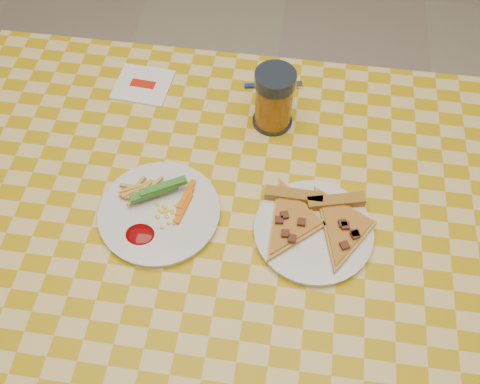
{
  "coord_description": "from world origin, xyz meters",
  "views": [
    {
      "loc": [
        0.09,
        -0.53,
        1.63
      ],
      "look_at": [
        0.01,
        0.03,
        0.78
      ],
      "focal_mm": 40.0,
      "sensor_mm": 36.0,
      "label": 1
    }
  ],
  "objects_px": {
    "table": "(232,231)",
    "plate_right": "(313,232)",
    "drink_glass": "(274,99)",
    "plate_left": "(160,213)"
  },
  "relations": [
    {
      "from": "table",
      "to": "plate_right",
      "type": "relative_size",
      "value": 5.89
    },
    {
      "from": "plate_right",
      "to": "drink_glass",
      "type": "xyz_separation_m",
      "value": [
        -0.11,
        0.26,
        0.06
      ]
    },
    {
      "from": "table",
      "to": "plate_left",
      "type": "height_order",
      "value": "plate_left"
    },
    {
      "from": "drink_glass",
      "to": "plate_left",
      "type": "bearing_deg",
      "value": -125.22
    },
    {
      "from": "plate_left",
      "to": "plate_right",
      "type": "relative_size",
      "value": 1.04
    },
    {
      "from": "drink_glass",
      "to": "plate_right",
      "type": "bearing_deg",
      "value": -68.3
    },
    {
      "from": "plate_right",
      "to": "table",
      "type": "bearing_deg",
      "value": 170.78
    },
    {
      "from": "table",
      "to": "plate_right",
      "type": "height_order",
      "value": "plate_right"
    },
    {
      "from": "table",
      "to": "plate_right",
      "type": "distance_m",
      "value": 0.18
    },
    {
      "from": "table",
      "to": "plate_right",
      "type": "bearing_deg",
      "value": -9.22
    }
  ]
}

